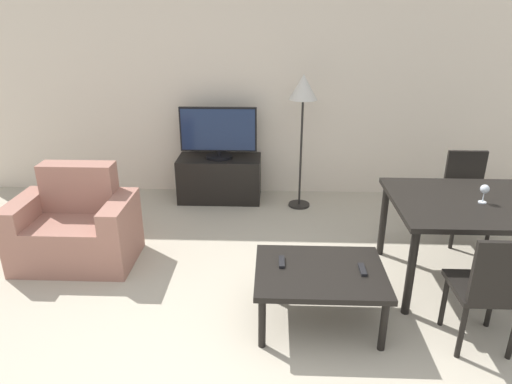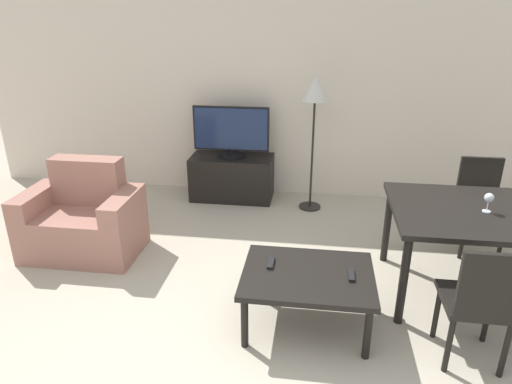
{
  "view_description": "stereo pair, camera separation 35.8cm",
  "coord_description": "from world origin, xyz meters",
  "px_view_note": "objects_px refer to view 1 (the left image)",
  "views": [
    {
      "loc": [
        0.16,
        -1.92,
        2.09
      ],
      "look_at": [
        0.02,
        1.66,
        0.65
      ],
      "focal_mm": 32.0,
      "sensor_mm": 36.0,
      "label": 1
    },
    {
      "loc": [
        0.52,
        -1.89,
        2.09
      ],
      "look_at": [
        0.02,
        1.66,
        0.65
      ],
      "focal_mm": 32.0,
      "sensor_mm": 36.0,
      "label": 2
    }
  ],
  "objects_px": {
    "tv": "(218,133)",
    "dining_chair_near": "(490,287)",
    "armchair": "(76,229)",
    "remote_secondary": "(362,270)",
    "wine_glass_left": "(485,190)",
    "dining_chair_far": "(466,192)",
    "floor_lamp": "(303,96)",
    "remote_primary": "(282,262)",
    "tv_stand": "(220,178)",
    "dining_table": "(480,210)",
    "coffee_table": "(320,276)"
  },
  "relations": [
    {
      "from": "coffee_table",
      "to": "wine_glass_left",
      "type": "height_order",
      "value": "wine_glass_left"
    },
    {
      "from": "tv_stand",
      "to": "dining_chair_near",
      "type": "relative_size",
      "value": 1.11
    },
    {
      "from": "tv_stand",
      "to": "tv",
      "type": "distance_m",
      "value": 0.55
    },
    {
      "from": "armchair",
      "to": "floor_lamp",
      "type": "relative_size",
      "value": 0.68
    },
    {
      "from": "floor_lamp",
      "to": "remote_primary",
      "type": "xyz_separation_m",
      "value": [
        -0.23,
        -1.98,
        -0.82
      ]
    },
    {
      "from": "dining_table",
      "to": "remote_secondary",
      "type": "xyz_separation_m",
      "value": [
        -0.98,
        -0.55,
        -0.22
      ]
    },
    {
      "from": "armchair",
      "to": "remote_primary",
      "type": "height_order",
      "value": "armchair"
    },
    {
      "from": "coffee_table",
      "to": "wine_glass_left",
      "type": "distance_m",
      "value": 1.44
    },
    {
      "from": "floor_lamp",
      "to": "remote_primary",
      "type": "height_order",
      "value": "floor_lamp"
    },
    {
      "from": "tv",
      "to": "wine_glass_left",
      "type": "height_order",
      "value": "tv"
    },
    {
      "from": "armchair",
      "to": "remote_secondary",
      "type": "height_order",
      "value": "armchair"
    },
    {
      "from": "tv",
      "to": "remote_secondary",
      "type": "distance_m",
      "value": 2.58
    },
    {
      "from": "tv",
      "to": "dining_table",
      "type": "xyz_separation_m",
      "value": [
        2.22,
        -1.68,
        -0.15
      ]
    },
    {
      "from": "dining_chair_far",
      "to": "remote_secondary",
      "type": "bearing_deg",
      "value": -131.87
    },
    {
      "from": "tv",
      "to": "remote_secondary",
      "type": "relative_size",
      "value": 5.75
    },
    {
      "from": "tv",
      "to": "floor_lamp",
      "type": "distance_m",
      "value": 1.04
    },
    {
      "from": "tv",
      "to": "dining_chair_near",
      "type": "bearing_deg",
      "value": -51.39
    },
    {
      "from": "coffee_table",
      "to": "remote_secondary",
      "type": "relative_size",
      "value": 5.98
    },
    {
      "from": "dining_chair_far",
      "to": "armchair",
      "type": "bearing_deg",
      "value": -170.8
    },
    {
      "from": "armchair",
      "to": "tv",
      "type": "height_order",
      "value": "tv"
    },
    {
      "from": "floor_lamp",
      "to": "wine_glass_left",
      "type": "distance_m",
      "value": 2.06
    },
    {
      "from": "tv_stand",
      "to": "coffee_table",
      "type": "height_order",
      "value": "tv_stand"
    },
    {
      "from": "tv",
      "to": "remote_primary",
      "type": "bearing_deg",
      "value": -72.21
    },
    {
      "from": "remote_primary",
      "to": "wine_glass_left",
      "type": "height_order",
      "value": "wine_glass_left"
    },
    {
      "from": "tv",
      "to": "dining_table",
      "type": "bearing_deg",
      "value": -37.13
    },
    {
      "from": "remote_secondary",
      "to": "wine_glass_left",
      "type": "xyz_separation_m",
      "value": [
        0.97,
        0.52,
        0.4
      ]
    },
    {
      "from": "wine_glass_left",
      "to": "coffee_table",
      "type": "bearing_deg",
      "value": -157.62
    },
    {
      "from": "coffee_table",
      "to": "floor_lamp",
      "type": "height_order",
      "value": "floor_lamp"
    },
    {
      "from": "tv_stand",
      "to": "remote_primary",
      "type": "xyz_separation_m",
      "value": [
        0.69,
        -2.15,
        0.17
      ]
    },
    {
      "from": "tv",
      "to": "wine_glass_left",
      "type": "bearing_deg",
      "value": -37.72
    },
    {
      "from": "tv_stand",
      "to": "dining_table",
      "type": "relative_size",
      "value": 0.7
    },
    {
      "from": "tv_stand",
      "to": "wine_glass_left",
      "type": "distance_m",
      "value": 2.86
    },
    {
      "from": "wine_glass_left",
      "to": "remote_primary",
      "type": "bearing_deg",
      "value": -164.02
    },
    {
      "from": "armchair",
      "to": "dining_chair_far",
      "type": "distance_m",
      "value": 3.6
    },
    {
      "from": "armchair",
      "to": "wine_glass_left",
      "type": "relative_size",
      "value": 6.89
    },
    {
      "from": "dining_table",
      "to": "dining_chair_near",
      "type": "bearing_deg",
      "value": -106.27
    },
    {
      "from": "tv_stand",
      "to": "remote_primary",
      "type": "relative_size",
      "value": 6.29
    },
    {
      "from": "coffee_table",
      "to": "armchair",
      "type": "bearing_deg",
      "value": 159.15
    },
    {
      "from": "remote_secondary",
      "to": "wine_glass_left",
      "type": "relative_size",
      "value": 1.03
    },
    {
      "from": "dining_table",
      "to": "remote_primary",
      "type": "distance_m",
      "value": 1.62
    },
    {
      "from": "dining_chair_near",
      "to": "remote_secondary",
      "type": "height_order",
      "value": "dining_chair_near"
    },
    {
      "from": "remote_primary",
      "to": "wine_glass_left",
      "type": "bearing_deg",
      "value": 15.98
    },
    {
      "from": "armchair",
      "to": "tv",
      "type": "bearing_deg",
      "value": 53.0
    },
    {
      "from": "remote_primary",
      "to": "remote_secondary",
      "type": "height_order",
      "value": "same"
    },
    {
      "from": "armchair",
      "to": "wine_glass_left",
      "type": "bearing_deg",
      "value": -4.51
    },
    {
      "from": "tv",
      "to": "remote_primary",
      "type": "distance_m",
      "value": 2.29
    },
    {
      "from": "dining_chair_near",
      "to": "tv",
      "type": "bearing_deg",
      "value": 128.61
    },
    {
      "from": "dining_table",
      "to": "remote_secondary",
      "type": "relative_size",
      "value": 8.96
    },
    {
      "from": "armchair",
      "to": "dining_chair_far",
      "type": "relative_size",
      "value": 1.18
    },
    {
      "from": "armchair",
      "to": "remote_secondary",
      "type": "relative_size",
      "value": 6.7
    }
  ]
}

